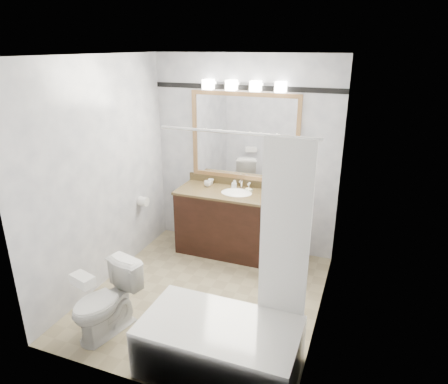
% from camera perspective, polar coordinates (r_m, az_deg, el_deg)
% --- Properties ---
extents(room, '(2.42, 2.62, 2.52)m').
position_cam_1_polar(room, '(3.95, -2.97, 0.55)').
color(room, '#9A8C68').
rests_on(room, ground).
extents(vanity, '(1.53, 0.58, 0.97)m').
position_cam_1_polar(vanity, '(5.14, 1.76, -4.35)').
color(vanity, black).
rests_on(vanity, ground).
extents(mirror, '(1.40, 0.04, 1.10)m').
position_cam_1_polar(mirror, '(5.04, 2.89, 7.85)').
color(mirror, '#AF804F').
rests_on(mirror, room).
extents(vanity_light_bar, '(1.02, 0.14, 0.12)m').
position_cam_1_polar(vanity_light_bar, '(4.89, 2.81, 14.99)').
color(vanity_light_bar, silver).
rests_on(vanity_light_bar, room).
extents(accent_stripe, '(2.40, 0.01, 0.06)m').
position_cam_1_polar(accent_stripe, '(4.96, 3.05, 14.67)').
color(accent_stripe, black).
rests_on(accent_stripe, room).
extents(bathtub, '(1.30, 0.75, 1.96)m').
position_cam_1_polar(bathtub, '(3.53, -0.13, -20.39)').
color(bathtub, white).
rests_on(bathtub, ground).
extents(tp_roll, '(0.11, 0.12, 0.12)m').
position_cam_1_polar(tp_roll, '(5.21, -11.45, -1.34)').
color(tp_roll, white).
rests_on(tp_roll, room).
extents(toilet, '(0.54, 0.74, 0.68)m').
position_cam_1_polar(toilet, '(4.00, -16.56, -14.77)').
color(toilet, white).
rests_on(toilet, ground).
extents(tissue_box, '(0.24, 0.17, 0.09)m').
position_cam_1_polar(tissue_box, '(3.64, -19.53, -11.77)').
color(tissue_box, white).
rests_on(tissue_box, toilet).
extents(coffee_maker, '(0.19, 0.23, 0.36)m').
position_cam_1_polar(coffee_maker, '(4.85, 7.00, 1.55)').
color(coffee_maker, black).
rests_on(coffee_maker, vanity).
extents(cup_left, '(0.11, 0.11, 0.07)m').
position_cam_1_polar(cup_left, '(5.20, -2.37, 1.21)').
color(cup_left, white).
rests_on(cup_left, vanity).
extents(cup_right, '(0.08, 0.08, 0.07)m').
position_cam_1_polar(cup_right, '(5.27, -1.88, 1.49)').
color(cup_right, white).
rests_on(cup_right, vanity).
extents(soap_bottle_a, '(0.06, 0.06, 0.11)m').
position_cam_1_polar(soap_bottle_a, '(5.11, 1.45, 1.11)').
color(soap_bottle_a, white).
rests_on(soap_bottle_a, vanity).
extents(soap_bar, '(0.10, 0.09, 0.03)m').
position_cam_1_polar(soap_bar, '(5.04, 3.61, 0.31)').
color(soap_bar, beige).
rests_on(soap_bar, vanity).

